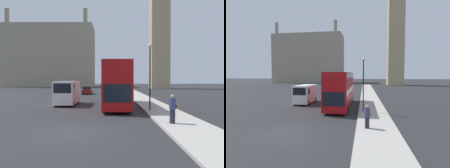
# 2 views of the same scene
# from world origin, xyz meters

# --- Properties ---
(ground_plane) EXTENTS (300.00, 300.00, 0.00)m
(ground_plane) POSITION_xyz_m (0.00, 0.00, 0.00)
(ground_plane) COLOR #28282B
(sidewalk_strip) EXTENTS (3.17, 120.00, 0.15)m
(sidewalk_strip) POSITION_xyz_m (6.59, 0.00, 0.07)
(sidewalk_strip) COLOR #ADA89E
(sidewalk_strip) RESTS_ON ground_plane
(building_block_distant) EXTENTS (34.85, 14.88, 29.89)m
(building_block_distant) POSITION_xyz_m (-22.95, 77.63, 12.29)
(building_block_distant) COLOR #9E937F
(building_block_distant) RESTS_ON ground_plane
(red_double_decker_bus) EXTENTS (2.63, 11.20, 4.55)m
(red_double_decker_bus) POSITION_xyz_m (2.53, 11.27, 2.53)
(red_double_decker_bus) COLOR #A80F11
(red_double_decker_bus) RESTS_ON ground_plane
(white_van) EXTENTS (2.17, 5.27, 2.70)m
(white_van) POSITION_xyz_m (-3.03, 13.24, 1.44)
(white_van) COLOR white
(white_van) RESTS_ON ground_plane
(pedestrian) EXTENTS (0.56, 0.40, 1.80)m
(pedestrian) POSITION_xyz_m (5.86, 1.86, 1.05)
(pedestrian) COLOR #23232D
(pedestrian) RESTS_ON sidewalk_strip
(street_lamp) EXTENTS (0.36, 0.36, 5.98)m
(street_lamp) POSITION_xyz_m (5.51, 7.97, 4.05)
(street_lamp) COLOR black
(street_lamp) RESTS_ON sidewalk_strip
(parked_sedan) EXTENTS (1.72, 4.75, 1.54)m
(parked_sedan) POSITION_xyz_m (-2.90, 32.23, 0.70)
(parked_sedan) COLOR maroon
(parked_sedan) RESTS_ON ground_plane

